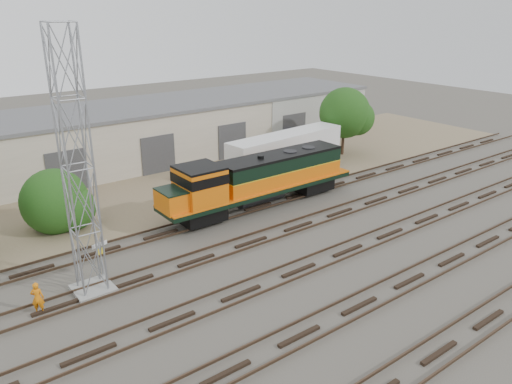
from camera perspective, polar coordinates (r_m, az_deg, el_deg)
ground at (r=30.58m, az=1.12°, el=-6.86°), size 140.00×140.00×0.00m
dirt_strip at (r=42.40m, az=-11.55°, el=0.69°), size 80.00×16.00×0.02m
tracks at (r=28.53m, az=4.90°, el=-8.89°), size 80.00×20.40×0.28m
warehouse at (r=48.73m, az=-15.92°, el=6.13°), size 58.40×10.40×5.30m
locomotive at (r=36.32m, az=0.18°, el=1.47°), size 16.02×2.81×3.85m
signal_tower at (r=25.47m, az=-19.68°, el=2.17°), size 1.98×1.98×13.41m
sign_post at (r=28.32m, az=-17.35°, el=-6.69°), size 0.90×0.23×2.22m
worker at (r=26.74m, az=-23.70°, el=-11.02°), size 0.73×0.65×1.67m
semi_trailer at (r=44.15m, az=3.71°, el=5.00°), size 12.18×3.51×3.70m
dumpster_blue at (r=53.45m, az=3.64°, el=5.98°), size 1.90×1.83×1.50m
dumpster_red at (r=53.31m, az=5.57°, el=5.83°), size 1.71×1.63×1.40m
tree_mid at (r=35.45m, az=-21.58°, el=-1.19°), size 4.62×4.40×4.40m
tree_east at (r=50.48m, az=10.44°, el=8.74°), size 5.23×4.98×6.72m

